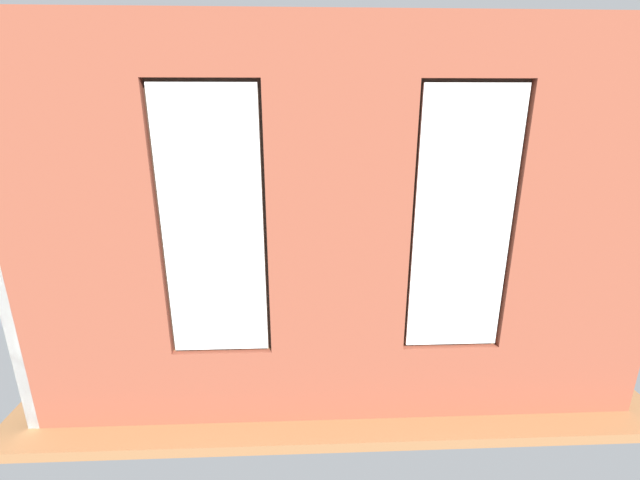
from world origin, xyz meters
TOP-DOWN VIEW (x-y plane):
  - ground_plane at (0.00, 0.00)m, footprint 6.27×5.72m
  - brick_wall_with_windows at (0.00, 2.48)m, footprint 5.67×0.30m
  - white_wall_right at (2.78, 0.20)m, footprint 0.10×4.72m
  - couch_by_window at (0.08, 1.83)m, footprint 1.80×0.87m
  - couch_left at (-2.13, 0.19)m, footprint 0.91×1.76m
  - coffee_table at (0.23, -0.19)m, footprint 1.22×0.73m
  - cup_ceramic at (-0.11, -0.32)m, footprint 0.09×0.09m
  - candle_jar at (0.38, -0.28)m, footprint 0.08×0.08m
  - table_plant_small at (0.14, -0.08)m, footprint 0.13×0.13m
  - remote_black at (0.23, -0.19)m, footprint 0.15×0.16m
  - remote_gray at (0.59, -0.08)m, footprint 0.17×0.13m
  - media_console at (2.48, 0.02)m, footprint 1.22×0.42m
  - tv_flatscreen at (2.48, 0.02)m, footprint 0.98×0.20m
  - papasan_chair at (0.34, -1.73)m, footprint 1.15×1.15m
  - potted_plant_between_couches at (-1.27, 1.76)m, footprint 1.00×1.08m
  - potted_plant_corner_near_left at (-2.29, -1.86)m, footprint 0.90×0.84m
  - potted_plant_corner_far_left at (-2.28, 1.93)m, footprint 0.39×0.39m
  - potted_plant_near_tv at (1.93, 1.08)m, footprint 0.61×0.61m
  - potted_plant_beside_window_right at (2.22, 1.93)m, footprint 0.93×0.98m
  - potted_plant_mid_room_small at (-0.97, -0.75)m, footprint 0.30×0.30m
  - potted_plant_by_left_couch at (-1.73, -1.13)m, footprint 0.42×0.42m
  - potted_plant_foreground_right at (2.18, -1.81)m, footprint 0.69×0.69m

SIDE VIEW (x-z plane):
  - ground_plane at x=0.00m, z-range -0.10..0.00m
  - media_console at x=2.48m, z-range 0.00..0.45m
  - couch_by_window at x=0.08m, z-range -0.07..0.73m
  - couch_left at x=-2.13m, z-range -0.07..0.73m
  - coffee_table at x=0.23m, z-range 0.15..0.55m
  - potted_plant_mid_room_small at x=-0.97m, z-range 0.12..0.70m
  - remote_black at x=0.23m, z-range 0.41..0.43m
  - remote_gray at x=0.59m, z-range 0.41..0.43m
  - potted_plant_corner_far_left at x=-2.28m, z-range 0.10..0.74m
  - potted_plant_by_left_couch at x=-1.73m, z-range 0.12..0.76m
  - papasan_chair at x=0.34m, z-range 0.10..0.81m
  - cup_ceramic at x=-0.11m, z-range 0.41..0.51m
  - candle_jar at x=0.38m, z-range 0.41..0.52m
  - table_plant_small at x=0.14m, z-range 0.41..0.64m
  - potted_plant_corner_near_left at x=-2.29m, z-range 0.04..1.22m
  - potted_plant_near_tv at x=1.93m, z-range 0.13..1.16m
  - potted_plant_between_couches at x=-1.27m, z-range -0.03..1.34m
  - potted_plant_foreground_right at x=2.18m, z-range 0.19..1.33m
  - tv_flatscreen at x=2.48m, z-range 0.45..1.14m
  - potted_plant_beside_window_right at x=2.22m, z-range 0.17..1.44m
  - brick_wall_with_windows at x=0.00m, z-range -0.03..3.45m
  - white_wall_right at x=2.78m, z-range 0.00..3.48m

